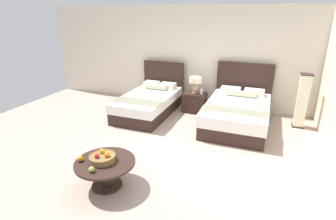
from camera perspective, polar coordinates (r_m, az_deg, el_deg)
The scene contains 12 objects.
ground_plane at distance 5.04m, azimuth -0.50°, elevation -8.95°, with size 9.40×9.39×0.02m, color tan.
wall_back at distance 7.26m, azimuth 7.77°, elevation 11.27°, with size 9.40×0.12×2.65m, color beige.
bed_near_window at distance 6.78m, azimuth -4.01°, elevation 1.73°, with size 1.20×2.14×1.18m.
bed_near_corner at distance 6.24m, azimuth 14.81°, elevation -0.42°, with size 1.41×2.20×1.28m.
nightstand at distance 6.92m, azimuth 5.77°, elevation 1.69°, with size 0.59×0.46×0.50m.
table_lamp at distance 6.79m, azimuth 5.97°, elevation 5.92°, with size 0.33×0.33×0.42m.
vase at distance 6.74m, azimuth 7.23°, elevation 4.04°, with size 0.08×0.08×0.15m.
coffee_table at distance 4.07m, azimuth -13.40°, elevation -12.00°, with size 0.89×0.89×0.42m.
fruit_bowl at distance 4.00m, azimuth -14.04°, elevation -9.98°, with size 0.38×0.38×0.16m.
loose_apple at distance 3.80m, azimuth -16.23°, elevation -12.28°, with size 0.08×0.08×0.08m.
loose_orange at distance 4.10m, azimuth -18.53°, elevation -9.93°, with size 0.09×0.09×0.09m.
floor_lamp_corner at distance 6.55m, azimuth 27.09°, elevation 1.75°, with size 0.25×0.25×1.23m.
Camera 1 is at (1.57, -4.10, 2.47)m, focal length 28.09 mm.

